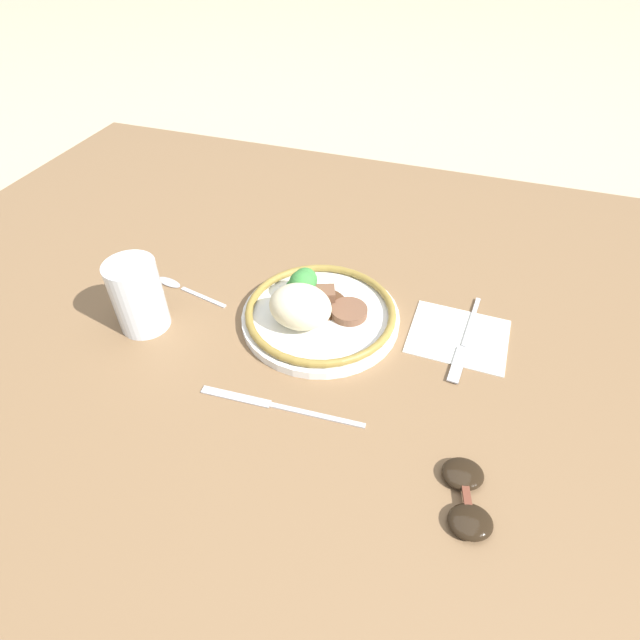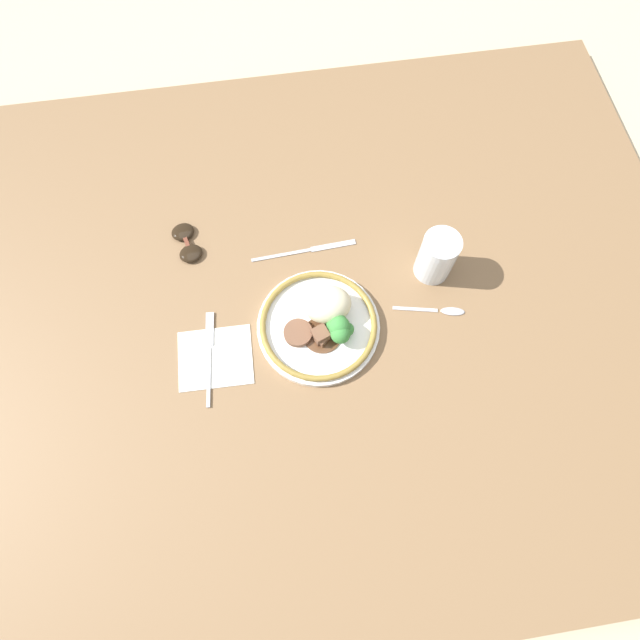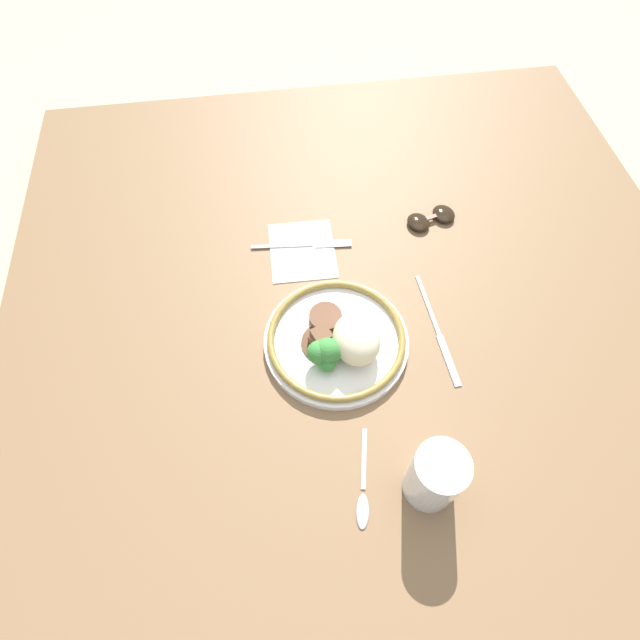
{
  "view_description": "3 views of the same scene",
  "coord_description": "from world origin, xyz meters",
  "px_view_note": "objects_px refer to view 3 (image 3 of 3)",
  "views": [
    {
      "loc": [
        -0.22,
        0.49,
        0.57
      ],
      "look_at": [
        -0.04,
        -0.03,
        0.07
      ],
      "focal_mm": 28.0,
      "sensor_mm": 36.0,
      "label": 1
    },
    {
      "loc": [
        -0.09,
        -0.4,
        0.98
      ],
      "look_at": [
        -0.03,
        -0.06,
        0.1
      ],
      "focal_mm": 28.0,
      "sensor_mm": 36.0,
      "label": 2
    },
    {
      "loc": [
        0.36,
        -0.14,
        0.79
      ],
      "look_at": [
        -0.06,
        -0.08,
        0.08
      ],
      "focal_mm": 28.0,
      "sensor_mm": 36.0,
      "label": 3
    }
  ],
  "objects_px": {
    "sunglasses": "(431,218)",
    "juice_glass": "(435,477)",
    "spoon": "(363,498)",
    "knife": "(438,332)",
    "plate": "(339,341)",
    "fork": "(312,245)"
  },
  "relations": [
    {
      "from": "sunglasses",
      "to": "juice_glass",
      "type": "bearing_deg",
      "value": -29.9
    },
    {
      "from": "spoon",
      "to": "sunglasses",
      "type": "xyz_separation_m",
      "value": [
        -0.5,
        0.23,
        0.01
      ]
    },
    {
      "from": "knife",
      "to": "spoon",
      "type": "xyz_separation_m",
      "value": [
        0.25,
        -0.18,
        0.0
      ]
    },
    {
      "from": "plate",
      "to": "spoon",
      "type": "xyz_separation_m",
      "value": [
        0.25,
        -0.0,
        -0.02
      ]
    },
    {
      "from": "plate",
      "to": "spoon",
      "type": "bearing_deg",
      "value": -1.13
    },
    {
      "from": "plate",
      "to": "spoon",
      "type": "relative_size",
      "value": 1.68
    },
    {
      "from": "knife",
      "to": "sunglasses",
      "type": "height_order",
      "value": "sunglasses"
    },
    {
      "from": "plate",
      "to": "sunglasses",
      "type": "height_order",
      "value": "plate"
    },
    {
      "from": "fork",
      "to": "knife",
      "type": "distance_m",
      "value": 0.29
    },
    {
      "from": "juice_glass",
      "to": "fork",
      "type": "height_order",
      "value": "juice_glass"
    },
    {
      "from": "spoon",
      "to": "juice_glass",
      "type": "bearing_deg",
      "value": 103.87
    },
    {
      "from": "spoon",
      "to": "knife",
      "type": "bearing_deg",
      "value": 156.77
    },
    {
      "from": "juice_glass",
      "to": "fork",
      "type": "relative_size",
      "value": 0.58
    },
    {
      "from": "plate",
      "to": "juice_glass",
      "type": "height_order",
      "value": "juice_glass"
    },
    {
      "from": "spoon",
      "to": "sunglasses",
      "type": "height_order",
      "value": "sunglasses"
    },
    {
      "from": "juice_glass",
      "to": "spoon",
      "type": "height_order",
      "value": "juice_glass"
    },
    {
      "from": "plate",
      "to": "juice_glass",
      "type": "distance_m",
      "value": 0.26
    },
    {
      "from": "juice_glass",
      "to": "knife",
      "type": "xyz_separation_m",
      "value": [
        -0.25,
        0.08,
        -0.05
      ]
    },
    {
      "from": "juice_glass",
      "to": "sunglasses",
      "type": "height_order",
      "value": "juice_glass"
    },
    {
      "from": "fork",
      "to": "knife",
      "type": "height_order",
      "value": "fork"
    },
    {
      "from": "knife",
      "to": "fork",
      "type": "bearing_deg",
      "value": -142.64
    },
    {
      "from": "knife",
      "to": "sunglasses",
      "type": "distance_m",
      "value": 0.26
    }
  ]
}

